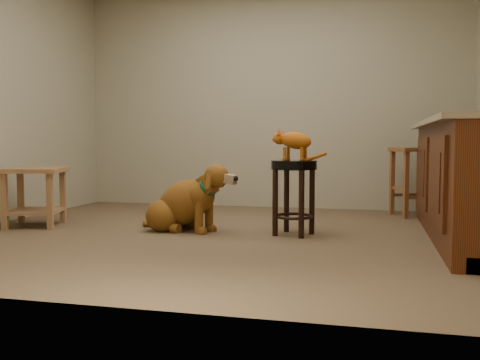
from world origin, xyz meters
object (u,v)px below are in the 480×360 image
(golden_retriever, at_px, (185,204))
(tabby_kitten, at_px, (293,141))
(side_table, at_px, (34,188))
(padded_stool, at_px, (294,182))
(wood_stool, at_px, (413,181))

(golden_retriever, xyz_separation_m, tabby_kitten, (0.93, 0.02, 0.54))
(side_table, height_order, tabby_kitten, tabby_kitten)
(padded_stool, bearing_deg, side_table, -177.67)
(padded_stool, height_order, tabby_kitten, tabby_kitten)
(wood_stool, xyz_separation_m, tabby_kitten, (-1.05, -1.40, 0.40))
(golden_retriever, height_order, tabby_kitten, tabby_kitten)
(golden_retriever, distance_m, tabby_kitten, 1.08)
(padded_stool, relative_size, wood_stool, 0.87)
(tabby_kitten, bearing_deg, padded_stool, -5.72)
(wood_stool, xyz_separation_m, side_table, (-3.40, -1.50, -0.02))
(padded_stool, height_order, wood_stool, wood_stool)
(wood_stool, relative_size, side_table, 1.12)
(padded_stool, xyz_separation_m, side_table, (-2.37, -0.10, -0.09))
(padded_stool, relative_size, golden_retriever, 0.65)
(golden_retriever, bearing_deg, side_table, -162.14)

